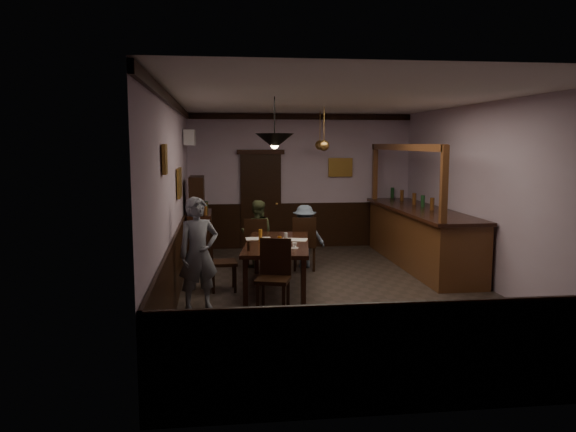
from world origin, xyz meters
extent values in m
cube|color=#2D2621|center=(0.00, 0.00, -0.01)|extent=(5.00, 8.00, 0.01)
cube|color=white|center=(0.00, 0.00, 3.00)|extent=(5.00, 8.00, 0.01)
cube|color=#B098AD|center=(0.00, 4.00, 1.50)|extent=(5.00, 0.01, 3.00)
cube|color=#B098AD|center=(0.00, -4.00, 1.50)|extent=(5.00, 0.01, 3.00)
cube|color=#B098AD|center=(-2.50, 0.00, 1.50)|extent=(0.01, 8.00, 3.00)
cube|color=#B098AD|center=(2.50, 0.00, 1.50)|extent=(0.01, 8.00, 3.00)
cube|color=black|center=(-0.90, 0.43, 0.72)|extent=(1.31, 2.32, 0.06)
cube|color=black|center=(-1.46, -0.51, 0.34)|extent=(0.07, 0.07, 0.69)
cube|color=black|center=(-0.63, -0.64, 0.34)|extent=(0.07, 0.07, 0.69)
cube|color=black|center=(-1.17, 1.50, 0.34)|extent=(0.07, 0.07, 0.69)
cube|color=black|center=(-0.34, 1.38, 0.34)|extent=(0.07, 0.07, 0.69)
cube|color=black|center=(-1.15, 1.83, 0.45)|extent=(0.47, 0.47, 0.05)
cube|color=black|center=(-1.17, 1.65, 0.72)|extent=(0.42, 0.09, 0.50)
cube|color=black|center=(-0.96, 1.98, 0.22)|extent=(0.04, 0.04, 0.43)
cube|color=black|center=(-1.29, 2.03, 0.22)|extent=(0.04, 0.04, 0.43)
cube|color=black|center=(-1.00, 1.64, 0.22)|extent=(0.04, 0.04, 0.43)
cube|color=black|center=(-1.34, 1.69, 0.22)|extent=(0.04, 0.04, 0.43)
cube|color=black|center=(-0.26, 1.70, 0.46)|extent=(0.50, 0.50, 0.05)
cube|color=black|center=(-0.29, 1.51, 0.74)|extent=(0.43, 0.11, 0.51)
cube|color=black|center=(-0.06, 1.85, 0.22)|extent=(0.04, 0.04, 0.44)
cube|color=black|center=(-0.40, 1.91, 0.22)|extent=(0.04, 0.04, 0.44)
cube|color=black|center=(-0.11, 1.50, 0.22)|extent=(0.04, 0.04, 0.44)
cube|color=black|center=(-0.46, 1.56, 0.22)|extent=(0.04, 0.04, 0.44)
cube|color=black|center=(-1.10, -0.95, 0.47)|extent=(0.55, 0.55, 0.05)
cube|color=black|center=(-1.05, -0.76, 0.76)|extent=(0.44, 0.17, 0.53)
cube|color=black|center=(-1.33, -1.07, 0.23)|extent=(0.04, 0.04, 0.45)
cube|color=black|center=(-0.98, -1.17, 0.23)|extent=(0.04, 0.04, 0.45)
cube|color=black|center=(-1.22, -0.73, 0.23)|extent=(0.04, 0.04, 0.45)
cube|color=black|center=(-0.88, -0.83, 0.23)|extent=(0.04, 0.04, 0.45)
cube|color=black|center=(-1.77, 0.36, 0.45)|extent=(0.44, 0.44, 0.05)
cube|color=black|center=(-1.96, 0.35, 0.72)|extent=(0.06, 0.42, 0.50)
cube|color=black|center=(-1.59, 0.20, 0.22)|extent=(0.04, 0.04, 0.43)
cube|color=black|center=(-1.61, 0.54, 0.22)|extent=(0.04, 0.04, 0.43)
cube|color=black|center=(-1.93, 0.18, 0.22)|extent=(0.04, 0.04, 0.43)
cube|color=black|center=(-1.95, 0.52, 0.22)|extent=(0.04, 0.04, 0.43)
imported|color=slate|center=(-2.12, -0.65, 0.80)|extent=(0.68, 0.57, 1.60)
imported|color=#4C5633|center=(-1.12, 2.03, 0.64)|extent=(0.69, 0.57, 1.28)
imported|color=slate|center=(-0.23, 1.90, 0.59)|extent=(0.79, 0.48, 1.19)
cube|color=silver|center=(-1.18, 0.80, 0.75)|extent=(0.42, 0.30, 0.01)
cube|color=silver|center=(-0.60, 0.62, 0.75)|extent=(0.48, 0.40, 0.01)
cube|color=#FFF45D|center=(-0.99, 0.23, 0.75)|extent=(0.17, 0.17, 0.00)
cylinder|color=white|center=(-0.71, -0.13, 0.76)|extent=(0.15, 0.15, 0.01)
imported|color=white|center=(-0.69, -0.12, 0.80)|extent=(0.09, 0.09, 0.07)
cylinder|color=white|center=(-1.01, -0.15, 0.76)|extent=(0.22, 0.22, 0.01)
torus|color=#C68C47|center=(-1.06, -0.05, 0.79)|extent=(0.13, 0.13, 0.04)
torus|color=#C68C47|center=(-0.99, -0.11, 0.79)|extent=(0.13, 0.13, 0.04)
cylinder|color=orange|center=(-0.88, 0.30, 0.81)|extent=(0.07, 0.07, 0.12)
cylinder|color=#BF721E|center=(-1.16, 0.55, 0.85)|extent=(0.06, 0.06, 0.20)
cylinder|color=silver|center=(-0.76, 0.47, 0.82)|extent=(0.06, 0.06, 0.15)
cylinder|color=black|center=(-1.40, -0.22, 0.82)|extent=(0.04, 0.04, 0.14)
cube|color=black|center=(-2.20, 2.53, 0.46)|extent=(0.46, 1.29, 0.92)
cube|color=black|center=(-2.20, 2.53, 0.97)|extent=(0.44, 1.24, 0.07)
cube|color=black|center=(-2.25, 2.53, 1.34)|extent=(0.28, 0.83, 0.74)
cube|color=#502815|center=(2.00, 1.77, 0.53)|extent=(0.87, 4.05, 1.06)
cube|color=black|center=(1.98, 1.77, 1.08)|extent=(0.96, 4.14, 0.06)
cube|color=#502815|center=(1.61, 1.77, 2.27)|extent=(0.10, 3.95, 0.12)
cube|color=#502815|center=(1.61, -0.16, 1.69)|extent=(0.10, 0.10, 1.25)
cube|color=#502815|center=(1.61, 3.69, 1.69)|extent=(0.10, 0.10, 1.25)
cube|color=black|center=(-0.90, 3.95, 1.05)|extent=(0.90, 0.06, 2.10)
cube|color=white|center=(-2.38, 2.90, 2.45)|extent=(0.20, 0.85, 0.30)
cube|color=olive|center=(-2.46, -1.60, 2.15)|extent=(0.04, 0.28, 0.36)
cube|color=olive|center=(-2.46, 0.80, 1.70)|extent=(0.04, 0.62, 0.48)
cube|color=olive|center=(0.90, 3.96, 1.80)|extent=(0.55, 0.04, 0.42)
cylinder|color=black|center=(-1.02, -0.36, 2.68)|extent=(0.02, 0.02, 0.63)
cone|color=black|center=(-1.02, -0.36, 2.37)|extent=(0.56, 0.56, 0.22)
sphere|color=#FFD88C|center=(-1.02, -0.36, 2.32)|extent=(0.12, 0.12, 0.12)
cylinder|color=#BF8C3F|center=(0.10, 1.74, 2.65)|extent=(0.02, 0.02, 0.70)
cone|color=#BF8C3F|center=(0.10, 1.74, 2.30)|extent=(0.20, 0.20, 0.22)
sphere|color=#FFD88C|center=(0.10, 1.74, 2.25)|extent=(0.12, 0.12, 0.12)
cylinder|color=#BF8C3F|center=(0.30, 3.26, 2.65)|extent=(0.02, 0.02, 0.70)
cone|color=#BF8C3F|center=(0.30, 3.26, 2.30)|extent=(0.20, 0.20, 0.22)
sphere|color=#FFD88C|center=(0.30, 3.26, 2.25)|extent=(0.12, 0.12, 0.12)
camera|label=1|loc=(-1.82, -8.45, 2.34)|focal=35.00mm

